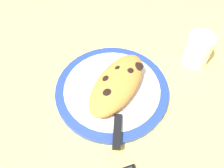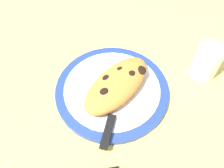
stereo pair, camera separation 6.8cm
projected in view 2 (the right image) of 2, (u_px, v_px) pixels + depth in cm
name	position (u px, v px, depth cm)	size (l,w,h in cm)	color
ground_plane	(112.00, 95.00, 71.98)	(150.00, 150.00, 3.00)	#EACC60
plate	(112.00, 90.00, 70.02)	(31.98, 31.98, 1.89)	#233D99
calzone	(117.00, 84.00, 66.97)	(25.14, 16.48, 5.05)	orange
fork	(84.00, 90.00, 68.66)	(15.69, 2.49, 0.40)	silver
knife	(111.00, 121.00, 62.67)	(22.01, 5.74, 1.20)	silver
water_glass	(206.00, 63.00, 71.28)	(7.65, 7.65, 10.34)	silver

